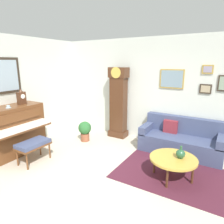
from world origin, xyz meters
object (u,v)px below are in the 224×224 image
Objects in this scene: grandfather_clock at (118,105)px; coffee_table at (173,159)px; couch at (181,140)px; mantel_clock at (21,97)px; teacup at (8,107)px; green_jug at (181,154)px; potted_plant at (85,130)px; piano at (12,131)px; piano_bench at (33,145)px.

coffee_table is at bearing -35.40° from grandfather_clock.
mantel_clock is at bearing -151.42° from couch.
teacup is at bearing -163.90° from coffee_table.
green_jug is (0.11, 0.06, 0.12)m from coffee_table.
couch is 3.39× the size of potted_plant.
coffee_table is at bearing -150.66° from green_jug.
grandfather_clock is 2.83m from teacup.
mantel_clock is 3.28× the size of teacup.
teacup is 0.21× the size of potted_plant.
grandfather_clock is at bearing 144.60° from coffee_table.
green_jug is 2.77m from potted_plant.
piano is 6.00× the size of green_jug.
piano is 0.71× the size of grandfather_clock.
coffee_table is (3.53, 0.92, -0.20)m from piano.
green_jug is (3.64, 0.65, -0.83)m from mantel_clock.
grandfather_clock is 2.52m from green_jug.
piano is at bearing 178.63° from piano_bench.
piano is 2.82m from grandfather_clock.
teacup is at bearing -78.61° from mantel_clock.
piano_bench is at bearing -161.47° from coffee_table.
piano is 3.79× the size of mantel_clock.
teacup is at bearing -121.61° from grandfather_clock.
mantel_clock is at bearing -170.47° from coffee_table.
potted_plant is (0.93, 1.20, -1.02)m from mantel_clock.
piano is at bearing 137.69° from teacup.
potted_plant is at bearing 61.98° from teacup.
teacup is (-1.48, -2.40, 0.23)m from grandfather_clock.
mantel_clock reaches higher than teacup.
piano reaches higher than couch.
grandfather_clock reaches higher than piano_bench.
piano_bench is 1.56m from potted_plant.
teacup is 3.78m from green_jug.
green_jug is 0.43× the size of potted_plant.
piano is at bearing -164.91° from green_jug.
piano_bench is 1.84× the size of mantel_clock.
piano is at bearing -121.49° from potted_plant.
piano reaches higher than potted_plant.
potted_plant is (-2.46, -0.65, 0.01)m from couch.
piano_bench reaches higher than coffee_table.
grandfather_clock is at bearing 51.93° from potted_plant.
couch is 16.38× the size of teacup.
grandfather_clock is at bearing 58.39° from teacup.
potted_plant is (0.20, 1.54, -0.08)m from piano_bench.
green_jug is at bearing -78.54° from couch.
potted_plant reaches higher than coffee_table.
couch is 4.10m from teacup.
green_jug is at bearing 16.54° from teacup.
piano is 0.76m from piano_bench.
mantel_clock is at bearing 154.76° from piano_bench.
coffee_table is at bearing -13.15° from potted_plant.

